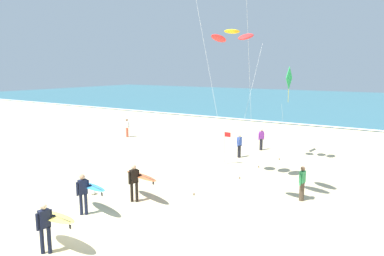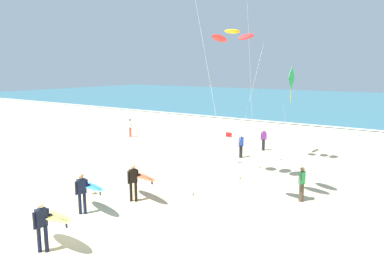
# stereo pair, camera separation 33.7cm
# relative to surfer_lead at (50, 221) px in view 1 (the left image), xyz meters

# --- Properties ---
(ground_plane) EXTENTS (160.00, 160.00, 0.00)m
(ground_plane) POSITION_rel_surfer_lead_xyz_m (-0.44, 0.88, -1.05)
(ground_plane) COLOR beige
(ocean_water) EXTENTS (160.00, 60.00, 0.08)m
(ocean_water) POSITION_rel_surfer_lead_xyz_m (-0.44, 60.74, -1.01)
(ocean_water) COLOR #336B7A
(ocean_water) RESTS_ON ground
(shoreline_foam) EXTENTS (160.00, 0.81, 0.01)m
(shoreline_foam) POSITION_rel_surfer_lead_xyz_m (-0.44, 31.04, -0.96)
(shoreline_foam) COLOR white
(shoreline_foam) RESTS_ON ocean_water
(surfer_lead) EXTENTS (2.22, 1.06, 1.71)m
(surfer_lead) POSITION_rel_surfer_lead_xyz_m (0.00, 0.00, 0.00)
(surfer_lead) COLOR black
(surfer_lead) RESTS_ON ground
(surfer_trailing) EXTENTS (2.43, 1.21, 1.71)m
(surfer_trailing) POSITION_rel_surfer_lead_xyz_m (-0.67, 4.98, -0.00)
(surfer_trailing) COLOR black
(surfer_trailing) RESTS_ON ground
(surfer_third) EXTENTS (2.33, 1.18, 1.71)m
(surfer_third) POSITION_rel_surfer_lead_xyz_m (-1.42, 2.76, -0.00)
(surfer_third) COLOR black
(surfer_third) RESTS_ON ground
(kite_diamond_emerald_high) EXTENTS (0.18, 2.34, 6.01)m
(kite_diamond_emerald_high) POSITION_rel_surfer_lead_xyz_m (2.08, 17.11, 4.10)
(kite_diamond_emerald_high) COLOR green
(kite_diamond_emerald_high) RESTS_ON ground
(kite_arc_golden_low) EXTENTS (2.29, 4.01, 7.79)m
(kite_arc_golden_low) POSITION_rel_surfer_lead_xyz_m (1.54, 9.69, 6.43)
(kite_arc_golden_low) COLOR red
(kite_arc_golden_low) RESTS_ON ground
(bystander_blue_top) EXTENTS (0.25, 0.49, 1.59)m
(bystander_blue_top) POSITION_rel_surfer_lead_xyz_m (-0.32, 14.73, -0.24)
(bystander_blue_top) COLOR black
(bystander_blue_top) RESTS_ON ground
(bystander_purple_top) EXTENTS (0.33, 0.42, 1.59)m
(bystander_purple_top) POSITION_rel_surfer_lead_xyz_m (0.07, 17.59, -0.24)
(bystander_purple_top) COLOR black
(bystander_purple_top) RESTS_ON ground
(bystander_white_top) EXTENTS (0.49, 0.26, 1.59)m
(bystander_white_top) POSITION_rel_surfer_lead_xyz_m (-11.63, 16.06, -0.24)
(bystander_white_top) COLOR #D8593F
(bystander_white_top) RESTS_ON ground
(bystander_green_top) EXTENTS (0.23, 0.49, 1.59)m
(bystander_green_top) POSITION_rel_surfer_lead_xyz_m (5.51, 9.01, -0.24)
(bystander_green_top) COLOR #4C3D2D
(bystander_green_top) RESTS_ON ground
(lifeguard_flag) EXTENTS (0.44, 0.05, 2.10)m
(lifeguard_flag) POSITION_rel_surfer_lead_xyz_m (-0.29, 12.63, 0.22)
(lifeguard_flag) COLOR silver
(lifeguard_flag) RESTS_ON ground
(beach_ball) EXTENTS (0.28, 0.28, 0.28)m
(beach_ball) POSITION_rel_surfer_lead_xyz_m (-3.00, 4.44, -0.91)
(beach_ball) COLOR white
(beach_ball) RESTS_ON ground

